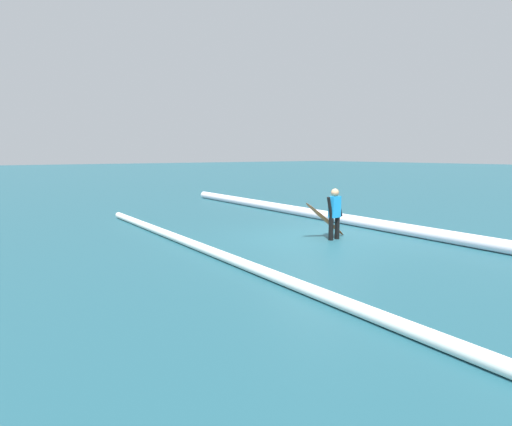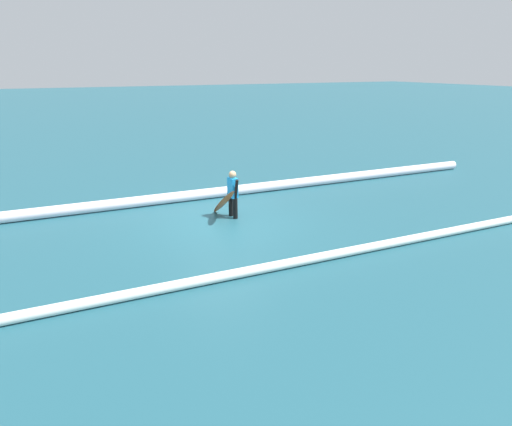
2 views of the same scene
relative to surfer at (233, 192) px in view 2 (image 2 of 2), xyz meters
The scene contains 5 objects.
ground_plane 1.00m from the surfer, 34.83° to the left, with size 186.99×186.99×0.00m, color #205462.
surfer is the anchor object (origin of this frame).
surfboard 0.42m from the surfer, ahead, with size 0.28×1.56×1.11m.
wave_crest_foreground 2.38m from the surfer, 79.95° to the right, with size 0.35×0.35×23.96m, color white.
wave_crest_midground 3.94m from the surfer, 95.42° to the left, with size 0.22×0.22×16.26m, color white.
Camera 2 is at (4.51, 11.37, 4.42)m, focal length 30.69 mm.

